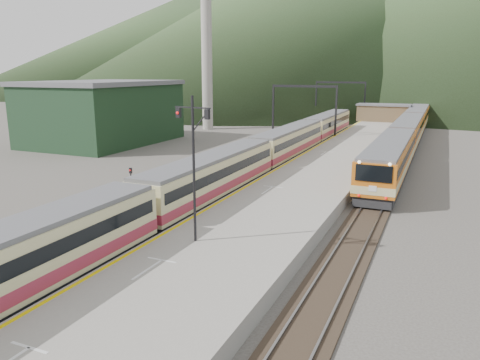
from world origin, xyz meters
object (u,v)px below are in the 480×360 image
at_px(second_train, 408,131).
at_px(worker, 68,231).
at_px(main_train, 258,158).
at_px(signal_mast, 194,155).

distance_m(second_train, worker, 48.24).
distance_m(main_train, worker, 21.15).
bearing_deg(worker, signal_mast, -139.25).
bearing_deg(second_train, signal_mast, -99.55).
bearing_deg(signal_mast, worker, -170.99).
xyz_separation_m(main_train, worker, (-3.75, -20.79, -1.05)).
bearing_deg(main_train, second_train, 65.26).
bearing_deg(main_train, signal_mast, -78.40).
height_order(main_train, signal_mast, signal_mast).
height_order(second_train, worker, second_train).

